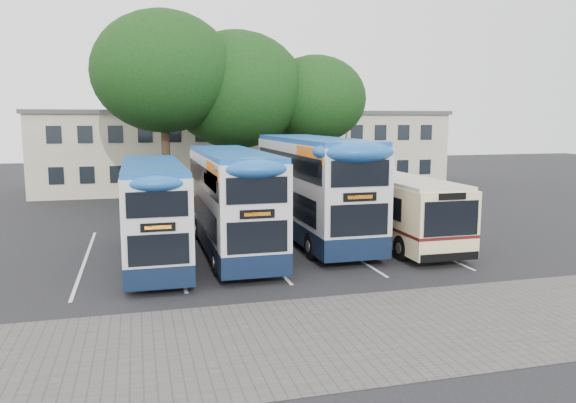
% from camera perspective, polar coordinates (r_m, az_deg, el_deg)
% --- Properties ---
extents(ground, '(120.00, 120.00, 0.00)m').
position_cam_1_polar(ground, '(20.76, 10.14, -7.21)').
color(ground, black).
rests_on(ground, ground).
extents(paving_strip, '(40.00, 6.00, 0.01)m').
position_cam_1_polar(paving_strip, '(15.64, 11.31, -12.46)').
color(paving_strip, '#595654').
rests_on(paving_strip, ground).
extents(bay_lines, '(14.12, 11.00, 0.01)m').
position_cam_1_polar(bay_lines, '(24.20, -3.09, -4.84)').
color(bay_lines, silver).
rests_on(bay_lines, ground).
extents(depot_building, '(32.40, 8.40, 6.20)m').
position_cam_1_polar(depot_building, '(45.92, -4.27, 5.36)').
color(depot_building, '#C1B19B').
rests_on(depot_building, ground).
extents(lamp_post, '(0.25, 1.05, 9.06)m').
position_cam_1_polar(lamp_post, '(40.74, 5.99, 7.68)').
color(lamp_post, gray).
rests_on(lamp_post, ground).
extents(tree_left, '(8.45, 8.45, 11.91)m').
position_cam_1_polar(tree_left, '(34.87, -12.54, 12.71)').
color(tree_left, black).
rests_on(tree_left, ground).
extents(tree_mid, '(8.76, 8.76, 11.12)m').
position_cam_1_polar(tree_mid, '(36.73, -5.25, 11.21)').
color(tree_mid, black).
rests_on(tree_mid, ground).
extents(tree_right, '(6.75, 6.75, 9.72)m').
position_cam_1_polar(tree_right, '(37.75, 2.78, 10.32)').
color(tree_right, black).
rests_on(tree_right, ground).
extents(bus_dd_left, '(2.26, 9.33, 3.89)m').
position_cam_1_polar(bus_dd_left, '(22.26, -13.51, -0.62)').
color(bus_dd_left, '#0D1A32').
rests_on(bus_dd_left, ground).
extents(bus_dd_mid, '(2.47, 10.21, 4.25)m').
position_cam_1_polar(bus_dd_mid, '(23.32, -5.76, 0.47)').
color(bus_dd_mid, '#0D1A32').
rests_on(bus_dd_mid, ground).
extents(bus_dd_right, '(2.74, 11.29, 4.70)m').
position_cam_1_polar(bus_dd_right, '(25.87, 2.52, 1.83)').
color(bus_dd_right, '#0D1A32').
rests_on(bus_dd_right, ground).
extents(bus_single, '(2.57, 10.10, 3.01)m').
position_cam_1_polar(bus_single, '(25.97, 10.38, -0.24)').
color(bus_single, '#F9E5A6').
rests_on(bus_single, ground).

